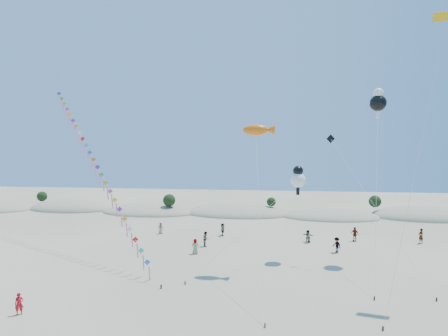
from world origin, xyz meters
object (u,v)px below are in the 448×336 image
kite_train (94,162)px  fish_kite (259,130)px  parafoil_kite (446,22)px  flyer_foreground (19,304)px

kite_train → fish_kite: size_ratio=1.46×
fish_kite → parafoil_kite: size_ratio=0.61×
parafoil_kite → flyer_foreground: bearing=-164.5°
kite_train → parafoil_kite: (34.50, -7.60, 12.02)m
kite_train → parafoil_kite: size_ratio=0.90×
flyer_foreground → fish_kite: bearing=5.1°
fish_kite → parafoil_kite: 18.07m
parafoil_kite → kite_train: bearing=167.6°
kite_train → flyer_foreground: (2.16, -16.59, -9.59)m
kite_train → parafoil_kite: 37.31m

